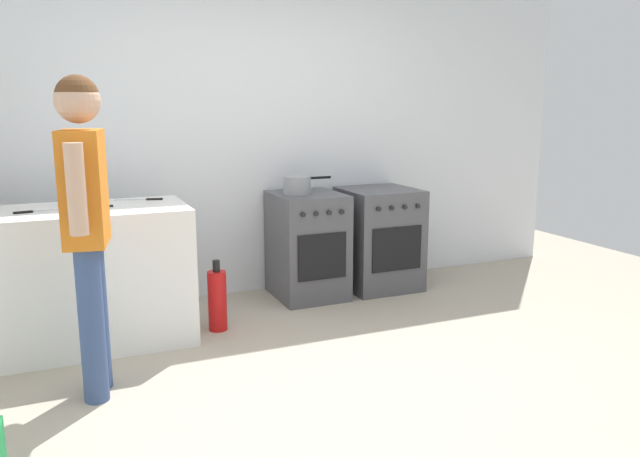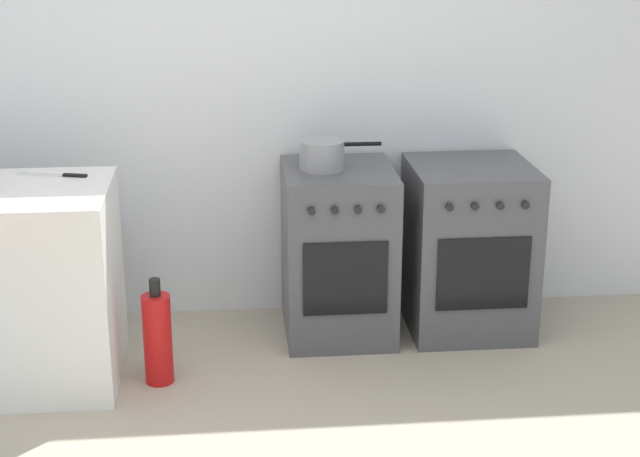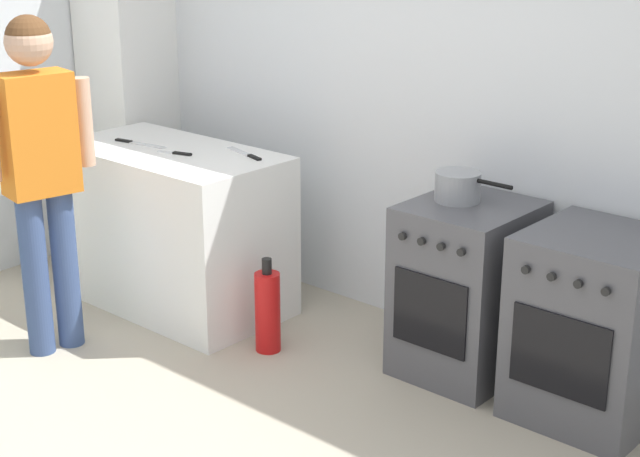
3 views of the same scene
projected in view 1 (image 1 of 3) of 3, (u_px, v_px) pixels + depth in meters
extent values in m
plane|color=#ADA38E|center=(355.00, 380.00, 3.57)|extent=(8.00, 8.00, 0.00)
cube|color=silver|center=(250.00, 135.00, 5.07)|extent=(6.00, 0.10, 2.60)
cube|color=white|center=(87.00, 277.00, 4.04)|extent=(1.30, 0.70, 0.90)
cube|color=#4C4C51|center=(307.00, 245.00, 5.05)|extent=(0.53, 0.60, 0.85)
cube|color=black|center=(322.00, 257.00, 4.78)|extent=(0.40, 0.01, 0.36)
cylinder|color=black|center=(299.00, 197.00, 4.81)|extent=(0.17, 0.17, 0.01)
cylinder|color=black|center=(327.00, 195.00, 4.90)|extent=(0.17, 0.17, 0.01)
cylinder|color=black|center=(288.00, 193.00, 5.02)|extent=(0.17, 0.17, 0.01)
cylinder|color=black|center=(315.00, 191.00, 5.12)|extent=(0.17, 0.17, 0.01)
cylinder|color=black|center=(303.00, 215.00, 4.64)|extent=(0.04, 0.02, 0.04)
cylinder|color=black|center=(316.00, 214.00, 4.68)|extent=(0.04, 0.02, 0.04)
cylinder|color=black|center=(329.00, 213.00, 4.72)|extent=(0.04, 0.02, 0.04)
cylinder|color=black|center=(342.00, 212.00, 4.76)|extent=(0.04, 0.02, 0.04)
cube|color=#4C4C51|center=(379.00, 238.00, 5.30)|extent=(0.60, 0.60, 0.85)
cube|color=black|center=(397.00, 249.00, 5.03)|extent=(0.45, 0.01, 0.36)
cylinder|color=black|center=(372.00, 192.00, 5.06)|extent=(0.19, 0.19, 0.01)
cylinder|color=black|center=(401.00, 190.00, 5.16)|extent=(0.19, 0.19, 0.01)
cylinder|color=black|center=(359.00, 188.00, 5.27)|extent=(0.19, 0.19, 0.01)
cylinder|color=black|center=(387.00, 187.00, 5.38)|extent=(0.19, 0.19, 0.01)
cylinder|color=black|center=(379.00, 209.00, 4.89)|extent=(0.04, 0.02, 0.04)
cylinder|color=black|center=(392.00, 208.00, 4.93)|extent=(0.04, 0.02, 0.04)
cylinder|color=black|center=(405.00, 207.00, 4.98)|extent=(0.04, 0.02, 0.04)
cylinder|color=black|center=(418.00, 206.00, 5.02)|extent=(0.04, 0.02, 0.04)
cylinder|color=gray|center=(297.00, 185.00, 4.92)|extent=(0.22, 0.22, 0.14)
cylinder|color=black|center=(320.00, 178.00, 4.99)|extent=(0.18, 0.02, 0.02)
cube|color=silver|center=(54.00, 210.00, 3.87)|extent=(0.24, 0.08, 0.01)
cube|color=black|center=(23.00, 212.00, 3.78)|extent=(0.11, 0.04, 0.01)
cube|color=silver|center=(88.00, 209.00, 3.92)|extent=(0.10, 0.05, 0.01)
cube|color=black|center=(104.00, 207.00, 3.98)|extent=(0.11, 0.05, 0.01)
cube|color=silver|center=(130.00, 200.00, 4.27)|extent=(0.22, 0.09, 0.01)
cube|color=black|center=(154.00, 199.00, 4.29)|extent=(0.11, 0.05, 0.01)
cylinder|color=#384C7A|center=(92.00, 326.00, 3.25)|extent=(0.13, 0.13, 0.83)
cylinder|color=#384C7A|center=(96.00, 316.00, 3.40)|extent=(0.13, 0.13, 0.83)
cube|color=orange|center=(84.00, 188.00, 3.18)|extent=(0.26, 0.37, 0.59)
cylinder|color=tan|center=(76.00, 189.00, 2.95)|extent=(0.09, 0.09, 0.44)
cylinder|color=tan|center=(90.00, 178.00, 3.41)|extent=(0.09, 0.09, 0.44)
sphere|color=tan|center=(77.00, 101.00, 3.10)|extent=(0.23, 0.23, 0.23)
sphere|color=brown|center=(77.00, 97.00, 3.09)|extent=(0.21, 0.21, 0.21)
cylinder|color=red|center=(217.00, 301.00, 4.32)|extent=(0.13, 0.13, 0.42)
cylinder|color=black|center=(216.00, 266.00, 4.27)|extent=(0.05, 0.05, 0.08)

